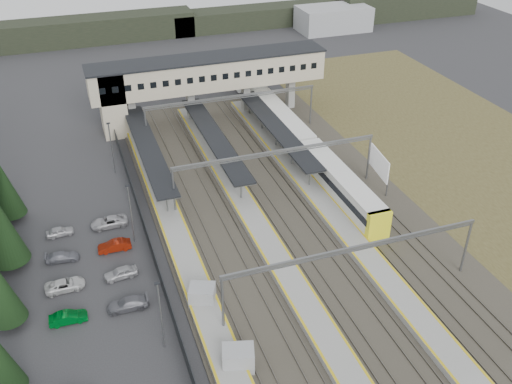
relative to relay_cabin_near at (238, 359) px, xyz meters
name	(u,v)px	position (x,y,z in m)	size (l,w,h in m)	color
ground	(221,278)	(2.02, 12.89, -1.22)	(220.00, 220.00, 0.00)	#2B2B2D
car_park	(105,348)	(-11.41, 5.93, -0.60)	(10.63, 44.71, 1.29)	silver
lampposts	(143,255)	(-5.98, 14.14, 3.12)	(0.50, 53.25, 8.07)	slate
fence	(154,257)	(-4.48, 17.89, -0.22)	(0.08, 90.00, 2.00)	#26282B
relay_cabin_near	(238,359)	(0.00, 0.00, 0.00)	(3.39, 2.86, 2.43)	#989A9D
relay_cabin_far	(202,296)	(-0.96, 9.33, 0.00)	(3.29, 3.06, 2.43)	#989A9D
rail_corridor	(282,235)	(11.36, 17.89, -0.93)	(34.00, 90.00, 0.92)	#38342C
canopies	(214,137)	(9.02, 39.89, 2.71)	(23.10, 30.00, 3.28)	black
footbridge	(193,78)	(9.73, 54.89, 6.72)	(40.40, 6.40, 11.20)	#B2AA8E
gantries	(310,200)	(14.02, 15.89, 4.78)	(28.40, 62.28, 7.17)	slate
train	(283,123)	(22.02, 44.60, 0.97)	(3.05, 63.78, 3.84)	silver
billboard	(379,164)	(28.28, 24.49, 2.52)	(0.96, 6.37, 5.52)	slate
treeline_far	(208,22)	(25.83, 105.17, 1.73)	(170.00, 19.00, 7.00)	black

